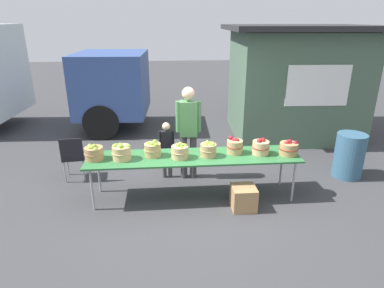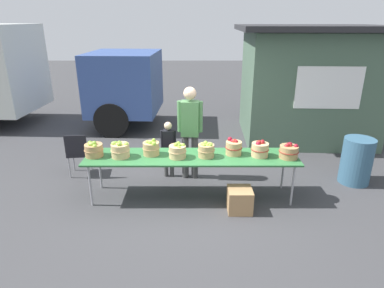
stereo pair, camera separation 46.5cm
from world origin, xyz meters
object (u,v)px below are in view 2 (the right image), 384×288
at_px(apple_basket_red_1, 260,149).
at_px(folding_chair, 79,151).
at_px(apple_basket_green_0, 94,150).
at_px(apple_basket_red_2, 289,151).
at_px(apple_basket_green_3, 178,151).
at_px(market_table, 192,158).
at_px(apple_basket_red_0, 234,147).
at_px(produce_crate, 240,200).
at_px(apple_basket_green_2, 152,148).
at_px(apple_basket_green_1, 121,150).
at_px(trash_barrel, 357,161).
at_px(child_customer, 169,145).
at_px(vendor_adult, 191,126).
at_px(apple_basket_green_4, 207,150).

xyz_separation_m(apple_basket_red_1, folding_chair, (-3.30, 0.82, -0.37)).
distance_m(apple_basket_green_0, apple_basket_red_2, 3.19).
relative_size(apple_basket_green_0, apple_basket_green_3, 1.06).
distance_m(market_table, apple_basket_red_0, 0.72).
relative_size(apple_basket_red_1, folding_chair, 0.34).
relative_size(apple_basket_green_3, produce_crate, 0.78).
distance_m(apple_basket_green_2, apple_basket_red_0, 1.37).
xyz_separation_m(apple_basket_green_1, apple_basket_green_2, (0.49, 0.10, -0.00)).
xyz_separation_m(market_table, folding_chair, (-2.17, 0.83, -0.21)).
relative_size(market_table, trash_barrel, 4.06).
xyz_separation_m(apple_basket_green_3, child_customer, (-0.21, 0.84, -0.22)).
distance_m(apple_basket_red_2, vendor_adult, 1.81).
bearing_deg(apple_basket_red_0, vendor_adult, 137.89).
xyz_separation_m(apple_basket_green_1, trash_barrel, (4.20, 0.57, -0.44)).
bearing_deg(apple_basket_green_0, child_customer, 33.94).
height_order(apple_basket_red_0, apple_basket_red_2, apple_basket_red_0).
height_order(apple_basket_red_1, folding_chair, apple_basket_red_1).
xyz_separation_m(apple_basket_red_0, trash_barrel, (2.33, 0.45, -0.45)).
xyz_separation_m(apple_basket_green_0, apple_basket_green_2, (0.94, 0.07, 0.00)).
xyz_separation_m(apple_basket_green_1, child_customer, (0.73, 0.82, -0.23)).
bearing_deg(apple_basket_green_4, market_table, 174.81).
height_order(apple_basket_green_0, folding_chair, apple_basket_green_0).
bearing_deg(apple_basket_red_1, produce_crate, -128.04).
bearing_deg(apple_basket_green_3, folding_chair, 155.67).
bearing_deg(vendor_adult, trash_barrel, -179.39).
xyz_separation_m(folding_chair, trash_barrel, (5.21, -0.29, -0.08)).
xyz_separation_m(apple_basket_green_2, apple_basket_green_4, (0.91, -0.08, 0.00)).
xyz_separation_m(child_customer, produce_crate, (1.20, -1.24, -0.46)).
bearing_deg(apple_basket_green_1, apple_basket_green_4, 0.47).
bearing_deg(produce_crate, apple_basket_green_4, 140.07).
relative_size(apple_basket_green_1, produce_crate, 0.83).
relative_size(apple_basket_green_2, child_customer, 0.26).
bearing_deg(folding_chair, apple_basket_green_1, 133.51).
xyz_separation_m(apple_basket_red_2, child_customer, (-2.02, 0.85, -0.22)).
height_order(market_table, apple_basket_red_1, apple_basket_red_1).
bearing_deg(apple_basket_red_1, apple_basket_red_2, -8.22).
relative_size(apple_basket_green_1, apple_basket_green_3, 1.06).
distance_m(apple_basket_green_4, folding_chair, 2.59).
distance_m(apple_basket_green_4, apple_basket_red_0, 0.47).
height_order(apple_basket_green_0, apple_basket_red_2, apple_basket_green_0).
relative_size(apple_basket_green_2, trash_barrel, 0.33).
bearing_deg(market_table, apple_basket_red_0, 6.50).
xyz_separation_m(child_customer, folding_chair, (-1.74, 0.04, -0.14)).
bearing_deg(market_table, apple_basket_green_4, -5.19).
bearing_deg(apple_basket_green_2, apple_basket_green_4, -5.30).
bearing_deg(market_table, vendor_adult, 92.17).
xyz_separation_m(apple_basket_green_2, folding_chair, (-1.50, 0.76, -0.36)).
relative_size(apple_basket_green_0, trash_barrel, 0.36).
bearing_deg(produce_crate, vendor_adult, 123.49).
distance_m(market_table, apple_basket_red_2, 1.59).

